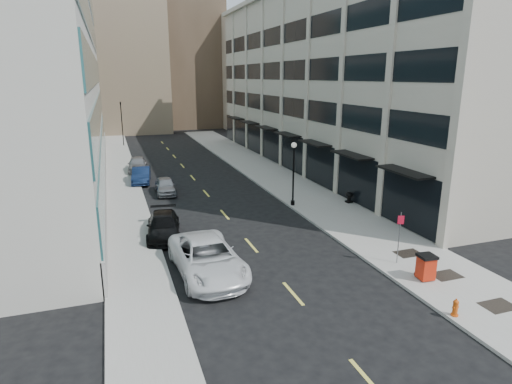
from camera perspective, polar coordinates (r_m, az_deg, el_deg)
ground at (r=18.24m, az=7.59°, el=-16.11°), size 160.00×160.00×0.00m
sidewalk_right at (r=38.08m, az=4.43°, el=0.90°), size 5.00×80.00×0.15m
sidewalk_left at (r=35.14m, az=-17.06°, el=-0.96°), size 3.00×80.00×0.15m
building_right at (r=47.45m, az=12.06°, el=14.32°), size 15.30×46.50×18.25m
skyline_tan_near at (r=82.05m, az=-17.47°, el=17.70°), size 14.00×18.00×28.00m
skyline_brown at (r=87.52m, az=-9.38°, el=19.94°), size 12.00×16.00×34.00m
skyline_tan_far at (r=92.13m, az=-23.97°, el=14.89°), size 12.00×14.00×22.00m
skyline_stone at (r=83.74m, az=-1.43°, el=15.55°), size 10.00×14.00×20.00m
grate_near at (r=21.10m, az=29.59°, el=-13.05°), size 1.40×1.00×0.01m
grate_mid at (r=22.92m, az=24.01°, el=-10.10°), size 1.40×1.00×0.01m
grate_far at (r=24.83m, az=19.65°, el=-7.70°), size 1.40×1.00×0.01m
road_centerline at (r=33.06m, az=-5.53°, el=-1.47°), size 0.15×68.20×0.01m
traffic_signal at (r=62.00m, az=-17.62°, el=11.04°), size 0.66×0.66×6.98m
car_white_van at (r=21.22m, az=-6.51°, el=-8.71°), size 3.19×6.44×1.76m
car_black_pickup at (r=26.51m, az=-12.24°, el=-4.45°), size 2.54×4.97×1.38m
car_silver_sedan at (r=36.16m, az=-11.98°, el=0.82°), size 1.77×4.04×1.35m
car_blue_sedan at (r=40.42m, az=-15.05°, el=2.20°), size 2.06×4.55×1.45m
car_grey_sedan at (r=45.14m, az=-15.52°, el=3.56°), size 2.24×4.73×1.56m
fire_hydrant at (r=19.39m, az=25.05°, el=-13.77°), size 0.30×0.30×0.74m
trash_bin at (r=21.87m, az=21.72°, el=-9.18°), size 0.82×0.89×1.24m
lamppost at (r=31.36m, az=5.02°, el=3.23°), size 0.40×0.40×4.81m
sign_post at (r=22.84m, az=18.61°, el=-4.97°), size 0.31×0.13×2.73m
urn_planter at (r=33.17m, az=12.32°, el=-0.55°), size 0.59×0.59×0.82m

